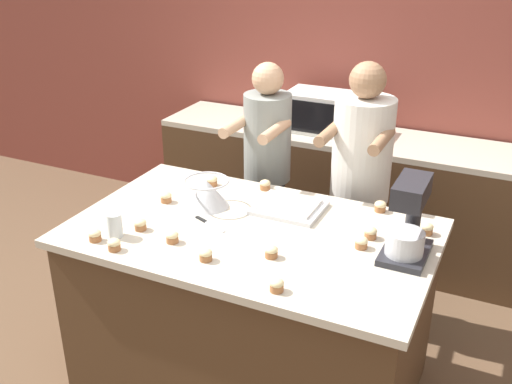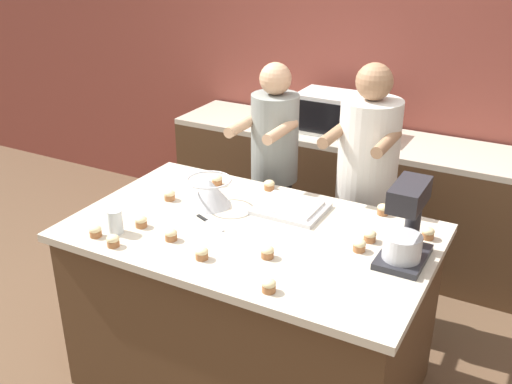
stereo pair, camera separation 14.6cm
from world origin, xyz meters
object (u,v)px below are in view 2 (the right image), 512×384
at_px(cupcake_9, 113,241).
at_px(microwave_oven, 337,113).
at_px(cupcake_8, 95,231).
at_px(cupcake_6, 359,245).
at_px(cupcake_12, 267,252).
at_px(drinking_glass, 115,221).
at_px(cupcake_1, 370,236).
at_px(person_left, 274,179).
at_px(cupcake_2, 202,253).
at_px(baking_tray, 291,208).
at_px(cupcake_7, 217,180).
at_px(stand_mixer, 406,227).
at_px(cupcake_10, 383,209).
at_px(cupcake_3, 171,235).
at_px(cupcake_4, 170,195).
at_px(knife, 208,222).
at_px(cupcake_5, 269,285).
at_px(cupcake_13, 269,185).
at_px(cupcake_0, 141,221).
at_px(person_right, 365,196).
at_px(mixing_bowl, 209,191).
at_px(cupcake_11, 428,233).

bearing_deg(cupcake_9, microwave_oven, 81.97).
xyz_separation_m(cupcake_8, cupcake_9, (0.14, -0.03, 0.00)).
relative_size(cupcake_6, cupcake_12, 1.00).
xyz_separation_m(drinking_glass, cupcake_1, (1.11, 0.50, -0.03)).
bearing_deg(person_left, cupcake_2, -78.94).
relative_size(baking_tray, cupcake_7, 5.74).
bearing_deg(cupcake_8, stand_mixer, 19.73).
distance_m(cupcake_9, cupcake_10, 1.36).
relative_size(cupcake_3, cupcake_9, 1.00).
bearing_deg(cupcake_4, knife, -20.79).
bearing_deg(cupcake_5, cupcake_8, 178.84).
bearing_deg(cupcake_13, cupcake_2, -84.34).
distance_m(person_left, microwave_oven, 0.84).
relative_size(cupcake_4, cupcake_8, 1.00).
height_order(cupcake_1, cupcake_12, same).
height_order(person_left, baking_tray, person_left).
relative_size(cupcake_0, cupcake_9, 1.00).
relative_size(stand_mixer, cupcake_0, 6.22).
height_order(person_right, cupcake_2, person_right).
distance_m(mixing_bowl, cupcake_5, 0.87).
bearing_deg(cupcake_0, mixing_bowl, 66.54).
height_order(cupcake_9, cupcake_11, same).
relative_size(knife, cupcake_6, 3.46).
xyz_separation_m(microwave_oven, cupcake_0, (-0.30, -1.85, -0.10)).
distance_m(mixing_bowl, cupcake_3, 0.42).
distance_m(cupcake_4, cupcake_5, 1.02).
relative_size(cupcake_6, cupcake_10, 1.00).
height_order(cupcake_2, cupcake_11, same).
distance_m(cupcake_9, cupcake_11, 1.49).
bearing_deg(cupcake_7, cupcake_10, 5.07).
distance_m(person_right, knife, 1.01).
relative_size(cupcake_1, cupcake_6, 1.00).
relative_size(cupcake_1, cupcake_7, 1.00).
xyz_separation_m(baking_tray, cupcake_10, (0.43, 0.19, 0.01)).
bearing_deg(cupcake_2, cupcake_7, 117.16).
distance_m(stand_mixer, cupcake_6, 0.24).
height_order(knife, cupcake_4, cupcake_4).
distance_m(cupcake_4, cupcake_8, 0.51).
bearing_deg(cupcake_6, cupcake_3, -158.17).
height_order(person_right, cupcake_13, person_right).
bearing_deg(baking_tray, mixing_bowl, -161.24).
bearing_deg(cupcake_12, mixing_bowl, 147.04).
xyz_separation_m(cupcake_0, cupcake_13, (0.35, 0.70, 0.00)).
bearing_deg(cupcake_4, cupcake_9, -82.73).
height_order(knife, cupcake_1, cupcake_1).
bearing_deg(microwave_oven, cupcake_13, -87.33).
xyz_separation_m(cupcake_3, cupcake_6, (0.82, 0.33, 0.00)).
bearing_deg(cupcake_2, drinking_glass, 178.85).
bearing_deg(cupcake_5, cupcake_4, 149.14).
distance_m(cupcake_7, cupcake_13, 0.31).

